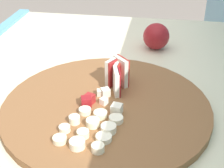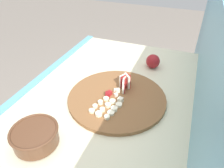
{
  "view_description": "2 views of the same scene",
  "coord_description": "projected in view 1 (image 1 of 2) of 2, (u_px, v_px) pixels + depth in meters",
  "views": [
    {
      "loc": [
        0.61,
        0.17,
        1.3
      ],
      "look_at": [
        0.03,
        0.07,
        0.95
      ],
      "focal_mm": 52.63,
      "sensor_mm": 36.0,
      "label": 1
    },
    {
      "loc": [
        0.74,
        0.31,
        1.5
      ],
      "look_at": [
        -0.0,
        0.02,
        0.94
      ],
      "focal_mm": 33.52,
      "sensor_mm": 36.0,
      "label": 2
    }
  ],
  "objects": [
    {
      "name": "apple_wedge_fan",
      "position": [
        118.0,
        73.0,
        0.76
      ],
      "size": [
        0.1,
        0.06,
        0.07
      ],
      "color": "#A32323",
      "rests_on": "cutting_board"
    },
    {
      "name": "apple_dice_pile",
      "position": [
        100.0,
        100.0,
        0.7
      ],
      "size": [
        0.09,
        0.09,
        0.02
      ],
      "color": "#A32323",
      "rests_on": "cutting_board"
    },
    {
      "name": "cutting_board",
      "position": [
        106.0,
        107.0,
        0.71
      ],
      "size": [
        0.45,
        0.45,
        0.02
      ],
      "primitive_type": "cylinder",
      "color": "brown",
      "rests_on": "tiled_countertop"
    },
    {
      "name": "banana_slice_rows",
      "position": [
        91.0,
        129.0,
        0.62
      ],
      "size": [
        0.13,
        0.12,
        0.01
      ],
      "color": "#F4EAC6",
      "rests_on": "cutting_board"
    },
    {
      "name": "whole_apple",
      "position": [
        156.0,
        36.0,
        0.97
      ],
      "size": [
        0.08,
        0.08,
        0.08
      ],
      "primitive_type": "sphere",
      "color": "maroon",
      "rests_on": "tiled_countertop"
    }
  ]
}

